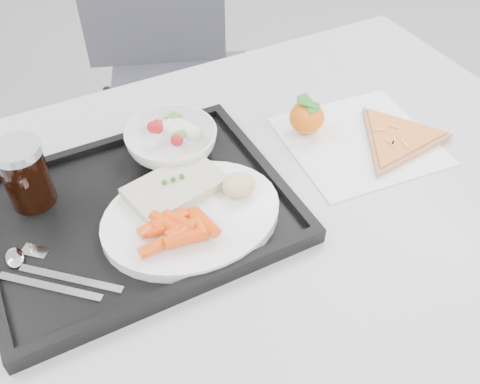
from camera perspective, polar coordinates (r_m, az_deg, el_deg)
The scene contains 14 objects.
table at distance 0.89m, azimuth 0.02°, elevation -3.99°, with size 1.20×0.80×0.75m.
chair at distance 1.62m, azimuth -7.44°, elevation 13.98°, with size 0.54×0.55×0.93m.
tray at distance 0.83m, azimuth -10.86°, elevation -2.17°, with size 0.45×0.35×0.03m.
dinner_plate at distance 0.79m, azimuth -5.17°, elevation -2.61°, with size 0.27×0.27×0.02m.
fish_fillet at distance 0.81m, azimuth -6.93°, elevation 0.49°, with size 0.16×0.12×0.03m.
bread_roll at distance 0.80m, azimuth -0.13°, elevation 0.76°, with size 0.06×0.06×0.03m.
salad_bowl at distance 0.90m, azimuth -7.31°, elevation 5.32°, with size 0.15×0.15×0.05m.
cola_glass at distance 0.85m, azimuth -21.96°, elevation 1.85°, with size 0.07×0.07×0.11m.
cutlery at distance 0.78m, azimuth -20.29°, elevation -7.94°, with size 0.15×0.15×0.01m.
napkin at distance 0.98m, azimuth 12.54°, elevation 5.35°, with size 0.27×0.26×0.00m.
tangerine at distance 0.96m, azimuth 7.13°, elevation 7.92°, with size 0.08×0.08×0.07m.
pizza_slice at distance 0.98m, azimuth 16.43°, elevation 5.51°, with size 0.31×0.31×0.02m.
carrot_pile at distance 0.75m, azimuth -6.68°, elevation -3.85°, with size 0.11×0.08×0.02m.
salad_contents at distance 0.91m, azimuth -7.05°, elevation 6.70°, with size 0.08×0.08×0.02m.
Camera 1 is at (-0.27, -0.22, 1.35)m, focal length 40.00 mm.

